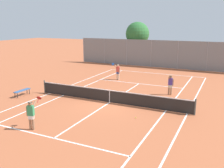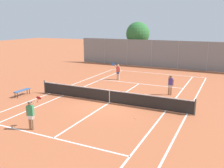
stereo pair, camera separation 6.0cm
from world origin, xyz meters
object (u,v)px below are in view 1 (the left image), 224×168
(player_far_left, at_px, (118,71))
(loose_tennis_ball_2, at_px, (179,87))
(tree_behind_left, at_px, (137,35))
(player_near_side, at_px, (31,113))
(loose_tennis_ball_1, at_px, (136,118))
(player_far_right, at_px, (170,84))
(tennis_net, at_px, (110,96))
(loose_tennis_ball_0, at_px, (176,110))
(loose_tennis_ball_3, at_px, (104,78))
(courtside_bench, at_px, (22,91))

(player_far_left, xyz_separation_m, loose_tennis_ball_2, (6.19, -0.30, -0.89))
(tree_behind_left, bearing_deg, player_near_side, -83.69)
(loose_tennis_ball_1, distance_m, tree_behind_left, 21.55)
(loose_tennis_ball_1, height_order, loose_tennis_ball_2, same)
(tree_behind_left, bearing_deg, player_far_right, -60.59)
(tennis_net, height_order, player_near_side, player_near_side)
(player_far_left, distance_m, loose_tennis_ball_2, 6.26)
(loose_tennis_ball_0, height_order, loose_tennis_ball_2, same)
(player_far_left, xyz_separation_m, tree_behind_left, (-1.87, 10.80, 3.11))
(tennis_net, relative_size, player_far_left, 6.76)
(loose_tennis_ball_0, xyz_separation_m, loose_tennis_ball_3, (-8.94, 6.84, 0.00))
(player_far_right, bearing_deg, loose_tennis_ball_2, 86.52)
(player_near_side, bearing_deg, courtside_bench, 138.87)
(player_near_side, xyz_separation_m, courtside_bench, (-5.28, 4.61, -0.52))
(loose_tennis_ball_3, bearing_deg, tennis_net, -59.70)
(player_far_right, distance_m, loose_tennis_ball_2, 3.02)
(loose_tennis_ball_0, distance_m, courtside_bench, 11.88)
(loose_tennis_ball_3, bearing_deg, player_near_side, -79.38)
(player_far_left, relative_size, loose_tennis_ball_0, 26.88)
(loose_tennis_ball_3, bearing_deg, loose_tennis_ball_2, -3.43)
(loose_tennis_ball_1, bearing_deg, player_far_right, 83.01)
(loose_tennis_ball_2, height_order, tree_behind_left, tree_behind_left)
(loose_tennis_ball_0, bearing_deg, loose_tennis_ball_3, 142.60)
(loose_tennis_ball_3, relative_size, courtside_bench, 0.04)
(player_far_right, xyz_separation_m, loose_tennis_ball_3, (-7.73, 3.35, -0.88))
(courtside_bench, bearing_deg, tennis_net, 11.64)
(tennis_net, distance_m, loose_tennis_ball_0, 4.76)
(tennis_net, bearing_deg, courtside_bench, -168.36)
(loose_tennis_ball_1, bearing_deg, courtside_bench, 176.27)
(player_far_left, xyz_separation_m, loose_tennis_ball_1, (5.29, -9.13, -0.89))
(tree_behind_left, bearing_deg, courtside_bench, -97.77)
(player_near_side, bearing_deg, loose_tennis_ball_0, 44.92)
(loose_tennis_ball_3, distance_m, tree_behind_left, 11.36)
(tennis_net, relative_size, player_far_right, 7.50)
(tennis_net, bearing_deg, loose_tennis_ball_3, 120.30)
(loose_tennis_ball_0, distance_m, tree_behind_left, 20.10)
(player_far_left, relative_size, tree_behind_left, 0.31)
(player_near_side, distance_m, tree_behind_left, 24.25)
(tennis_net, height_order, loose_tennis_ball_0, tennis_net)
(loose_tennis_ball_3, bearing_deg, courtside_bench, -107.85)
(tree_behind_left, bearing_deg, tennis_net, -76.23)
(tennis_net, bearing_deg, tree_behind_left, 103.77)
(player_near_side, xyz_separation_m, loose_tennis_ball_3, (-2.49, 13.27, -0.89))
(loose_tennis_ball_3, bearing_deg, loose_tennis_ball_0, -37.40)
(courtside_bench, bearing_deg, tree_behind_left, 82.23)
(loose_tennis_ball_2, relative_size, loose_tennis_ball_3, 1.00)
(tree_behind_left, bearing_deg, player_far_left, -80.18)
(loose_tennis_ball_0, relative_size, loose_tennis_ball_2, 1.00)
(player_far_right, relative_size, loose_tennis_ball_0, 24.24)
(player_far_left, relative_size, courtside_bench, 1.18)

